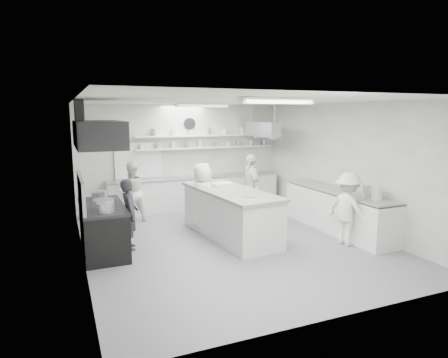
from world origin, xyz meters
name	(u,v)px	position (x,y,z in m)	size (l,w,h in m)	color
floor	(231,242)	(0.00, 0.00, -0.01)	(6.00, 7.00, 0.02)	slate
ceiling	(231,100)	(0.00, 0.00, 3.01)	(6.00, 7.00, 0.02)	white
wall_back	(183,157)	(0.00, 3.50, 1.50)	(6.00, 0.04, 3.00)	silver
wall_front	(340,210)	(0.00, -3.50, 1.50)	(6.00, 0.04, 3.00)	silver
wall_left	(80,183)	(-3.00, 0.00, 1.50)	(0.04, 7.00, 3.00)	silver
wall_right	(346,166)	(3.00, 0.00, 1.50)	(0.04, 7.00, 3.00)	silver
stove	(103,230)	(-2.60, 0.40, 0.45)	(0.80, 1.80, 0.90)	black
exhaust_hood	(98,134)	(-2.60, 0.40, 2.35)	(0.85, 2.00, 0.50)	#262729
back_counter	(196,193)	(0.30, 3.20, 0.46)	(5.00, 0.60, 0.92)	white
shelf_lower	(207,148)	(0.70, 3.37, 1.75)	(4.20, 0.26, 0.04)	white
shelf_upper	(207,136)	(0.70, 3.37, 2.10)	(4.20, 0.26, 0.04)	white
pass_through_window	(138,160)	(-1.30, 3.48, 1.45)	(1.30, 0.04, 1.00)	black
wall_clock	(189,124)	(0.20, 3.46, 2.45)	(0.32, 0.32, 0.05)	silver
right_counter	(337,211)	(2.65, -0.20, 0.47)	(0.74, 3.30, 0.94)	white
pot_rack	(262,129)	(2.00, 2.40, 2.30)	(0.30, 1.60, 0.40)	#AAAEB6
light_fixture_front	(276,101)	(0.00, -1.80, 2.94)	(1.30, 0.25, 0.10)	white
light_fixture_rear	(202,105)	(0.00, 1.80, 2.94)	(1.30, 0.25, 0.10)	white
prep_island	(230,214)	(0.13, 0.34, 0.51)	(1.03, 2.77, 1.02)	white
stove_pot	(104,206)	(-2.60, -0.02, 1.04)	(0.38, 0.38, 0.25)	#AAAEB6
cook_stove	(130,214)	(-2.07, 0.40, 0.72)	(0.53, 0.35, 1.45)	#2A2A31
cook_back	(131,192)	(-1.70, 2.42, 0.77)	(0.75, 0.59, 1.55)	white
cook_island_left	(202,197)	(-0.27, 1.06, 0.80)	(0.78, 0.51, 1.60)	white
cook_island_right	(251,187)	(1.19, 1.45, 0.86)	(1.00, 0.42, 1.71)	white
cook_right	(348,209)	(2.19, -1.10, 0.77)	(0.99, 0.57, 1.53)	white
bowl_island_a	(250,197)	(0.22, -0.45, 1.05)	(0.27, 0.27, 0.07)	#AAAEB6
bowl_island_b	(233,194)	(0.05, 0.02, 1.05)	(0.18, 0.18, 0.06)	white
bowl_right	(347,190)	(2.82, -0.30, 0.97)	(0.24, 0.24, 0.06)	white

